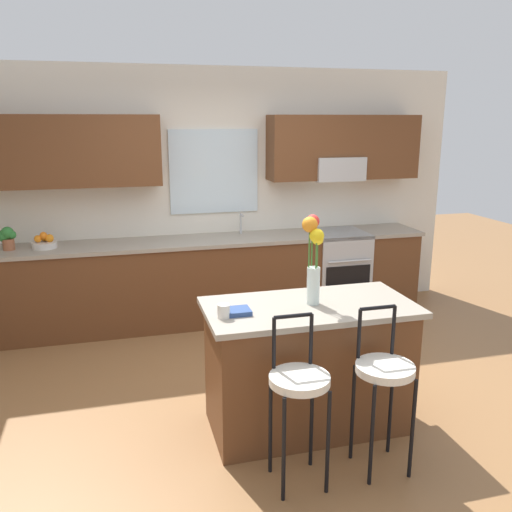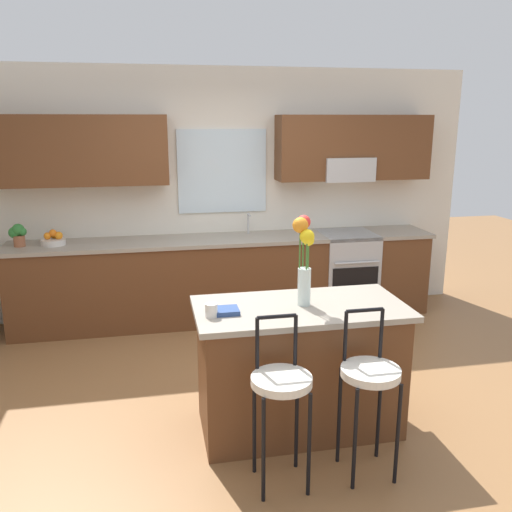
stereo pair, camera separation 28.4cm
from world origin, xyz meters
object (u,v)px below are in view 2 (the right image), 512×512
(oven_range, at_px, (346,273))
(bar_stool_middle, at_px, (370,379))
(fruit_bowl_oranges, at_px, (54,240))
(potted_plant_small, at_px, (18,234))
(mug_ceramic, at_px, (211,310))
(flower_vase, at_px, (304,252))
(kitchen_island, at_px, (299,367))
(bar_stool_near, at_px, (281,388))
(cookbook, at_px, (223,311))

(oven_range, bearing_deg, bar_stool_middle, -107.82)
(fruit_bowl_oranges, relative_size, potted_plant_small, 1.05)
(fruit_bowl_oranges, bearing_deg, bar_stool_middle, -51.81)
(potted_plant_small, bearing_deg, mug_ceramic, -54.65)
(oven_range, height_order, flower_vase, flower_vase)
(kitchen_island, distance_m, fruit_bowl_oranges, 3.02)
(bar_stool_near, height_order, cookbook, bar_stool_near)
(flower_vase, relative_size, cookbook, 3.08)
(bar_stool_middle, bearing_deg, potted_plant_small, 132.14)
(oven_range, relative_size, potted_plant_small, 4.01)
(kitchen_island, distance_m, cookbook, 0.72)
(bar_stool_near, xyz_separation_m, flower_vase, (0.30, 0.59, 0.66))
(oven_range, xyz_separation_m, potted_plant_small, (-3.46, 0.03, 0.59))
(kitchen_island, bearing_deg, bar_stool_middle, -64.58)
(bar_stool_near, height_order, flower_vase, flower_vase)
(kitchen_island, bearing_deg, potted_plant_small, 135.44)
(mug_ceramic, height_order, potted_plant_small, potted_plant_small)
(kitchen_island, relative_size, flower_vase, 2.35)
(bar_stool_middle, distance_m, flower_vase, 0.92)
(mug_ceramic, height_order, fruit_bowl_oranges, fruit_bowl_oranges)
(kitchen_island, bearing_deg, bar_stool_near, -115.42)
(cookbook, relative_size, potted_plant_small, 0.87)
(bar_stool_middle, bearing_deg, kitchen_island, 115.42)
(cookbook, bearing_deg, potted_plant_small, 127.31)
(cookbook, bearing_deg, bar_stool_middle, -33.41)
(oven_range, distance_m, mug_ceramic, 2.97)
(flower_vase, height_order, potted_plant_small, flower_vase)
(bar_stool_near, relative_size, cookbook, 5.21)
(cookbook, xyz_separation_m, fruit_bowl_oranges, (-1.41, 2.29, 0.04))
(flower_vase, xyz_separation_m, potted_plant_small, (-2.30, 2.23, -0.24))
(flower_vase, relative_size, potted_plant_small, 2.69)
(mug_ceramic, distance_m, potted_plant_small, 2.87)
(fruit_bowl_oranges, bearing_deg, potted_plant_small, -179.60)
(kitchen_island, height_order, mug_ceramic, mug_ceramic)
(flower_vase, height_order, cookbook, flower_vase)
(mug_ceramic, bearing_deg, kitchen_island, 8.60)
(oven_range, height_order, kitchen_island, same)
(kitchen_island, bearing_deg, flower_vase, 35.71)
(mug_ceramic, xyz_separation_m, fruit_bowl_oranges, (-1.33, 2.34, 0.01))
(oven_range, distance_m, flower_vase, 2.62)
(bar_stool_near, distance_m, potted_plant_small, 3.49)
(bar_stool_middle, xyz_separation_m, flower_vase, (-0.25, 0.59, 0.66))
(oven_range, height_order, bar_stool_middle, bar_stool_middle)
(kitchen_island, xyz_separation_m, potted_plant_small, (-2.28, 2.25, 0.59))
(oven_range, distance_m, fruit_bowl_oranges, 3.17)
(flower_vase, xyz_separation_m, cookbook, (-0.56, -0.06, -0.36))
(kitchen_island, xyz_separation_m, mug_ceramic, (-0.62, -0.09, 0.50))
(bar_stool_near, distance_m, fruit_bowl_oranges, 3.30)
(oven_range, relative_size, cookbook, 4.60)
(mug_ceramic, bearing_deg, bar_stool_near, -54.49)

